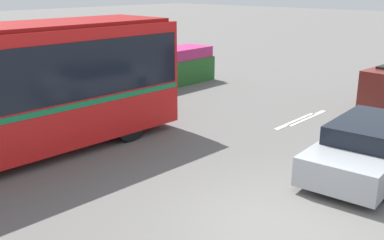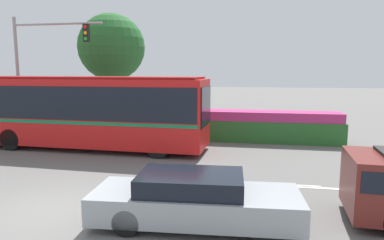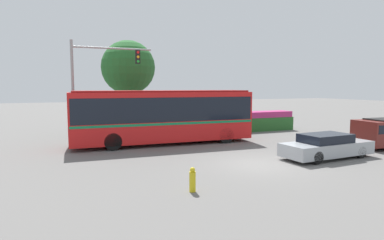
% 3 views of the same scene
% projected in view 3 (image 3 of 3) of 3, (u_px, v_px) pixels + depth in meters
% --- Properties ---
extents(ground_plane, '(140.00, 140.00, 0.00)m').
position_uv_depth(ground_plane, '(259.00, 164.00, 15.43)').
color(ground_plane, slate).
extents(city_bus, '(11.38, 2.92, 3.37)m').
position_uv_depth(city_bus, '(163.00, 114.00, 20.75)').
color(city_bus, red).
rests_on(city_bus, ground).
extents(sedan_foreground, '(5.00, 2.07, 1.24)m').
position_uv_depth(sedan_foreground, '(326.00, 146.00, 16.69)').
color(sedan_foreground, '#9EA3A8').
rests_on(sedan_foreground, ground).
extents(traffic_light_pole, '(5.16, 0.24, 6.51)m').
position_uv_depth(traffic_light_pole, '(94.00, 76.00, 21.16)').
color(traffic_light_pole, gray).
rests_on(traffic_light_pole, ground).
extents(flowering_hedge, '(9.97, 1.51, 1.57)m').
position_uv_depth(flowering_hedge, '(237.00, 122.00, 26.49)').
color(flowering_hedge, '#286028').
rests_on(flowering_hedge, ground).
extents(street_tree_left, '(4.07, 4.07, 7.11)m').
position_uv_depth(street_tree_left, '(128.00, 68.00, 25.13)').
color(street_tree_left, brown).
rests_on(street_tree_left, ground).
extents(fire_hydrant, '(0.22, 0.22, 0.86)m').
position_uv_depth(fire_hydrant, '(192.00, 180.00, 11.33)').
color(fire_hydrant, gold).
rests_on(fire_hydrant, ground).
extents(lane_stripe_near, '(2.40, 0.16, 0.01)m').
position_uv_depth(lane_stripe_near, '(323.00, 144.00, 20.78)').
color(lane_stripe_near, silver).
rests_on(lane_stripe_near, ground).
extents(lane_stripe_mid, '(2.40, 0.16, 0.01)m').
position_uv_depth(lane_stripe_mid, '(314.00, 144.00, 20.66)').
color(lane_stripe_mid, silver).
rests_on(lane_stripe_mid, ground).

